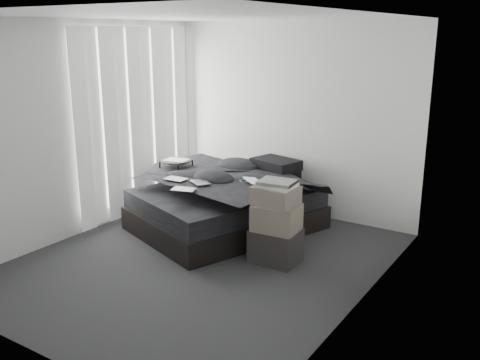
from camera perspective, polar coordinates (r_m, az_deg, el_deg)
The scene contains 25 objects.
floor at distance 5.99m, azimuth -4.21°, elevation -8.67°, with size 3.60×4.20×0.01m, color #2B2B2D.
ceiling at distance 5.47m, azimuth -4.77°, elevation 17.06°, with size 3.60×4.20×0.01m, color white.
wall_back at distance 7.33m, azimuth 5.56°, elevation 6.43°, with size 3.60×0.01×2.60m, color silver.
wall_front at distance 4.17m, azimuth -22.22°, elevation -1.64°, with size 3.60×0.01×2.60m, color silver.
wall_left at distance 6.81m, azimuth -16.67°, elevation 5.15°, with size 0.01×4.20×2.60m, color silver.
wall_right at distance 4.74m, azimuth 13.14°, elevation 1.09°, with size 0.01×4.20×2.60m, color silver.
window_left at distance 7.39m, azimuth -11.31°, elevation 6.67°, with size 0.02×2.00×2.30m, color white.
curtain_left at distance 7.37m, azimuth -11.00°, elevation 6.10°, with size 0.06×2.12×2.48m, color white.
bed at distance 6.89m, azimuth -1.49°, elevation -4.00°, with size 1.63×2.15×0.29m, color black.
mattress at distance 6.81m, azimuth -1.51°, elevation -1.93°, with size 1.57×2.09×0.23m, color black.
duvet at distance 6.71m, azimuth -1.88°, elevation -0.06°, with size 1.59×1.84×0.25m, color black.
pillow_lower at distance 7.30m, azimuth 3.57°, elevation 0.77°, with size 0.65×0.44×0.15m, color black.
pillow_upper at distance 7.20m, azimuth 3.84°, elevation 1.71°, with size 0.61×0.42×0.14m, color black.
laptop at distance 6.43m, azimuth 0.92°, elevation 0.53°, with size 0.34×0.22×0.03m, color silver.
comic_a at distance 6.62m, azimuth -6.89°, elevation 0.77°, with size 0.27×0.18×0.01m, color black.
comic_b at distance 6.44m, azimuth -4.28°, elevation 0.48°, with size 0.27×0.18×0.01m, color black.
comic_c at distance 6.17m, azimuth -6.03°, elevation -0.18°, with size 0.27×0.18×0.01m, color black.
side_stand at distance 7.41m, azimuth -6.75°, elevation -0.80°, with size 0.41×0.41×0.76m, color black.
papers at distance 7.30m, azimuth -6.83°, elevation 2.10°, with size 0.29×0.22×0.02m, color white.
floor_books at distance 7.34m, azimuth -10.55°, elevation -3.68°, with size 0.13×0.19×0.13m, color black.
box_lower at distance 5.92m, azimuth 3.81°, elevation -6.98°, with size 0.51×0.40×0.37m, color black.
box_mid at distance 5.79m, azimuth 3.92°, elevation -4.01°, with size 0.47×0.37×0.29m, color #685E52.
box_upper at distance 5.73m, azimuth 3.82°, elevation -1.66°, with size 0.45×0.36×0.20m, color #685E52.
art_book_white at distance 5.69m, azimuth 3.94°, elevation -0.54°, with size 0.38×0.31×0.04m, color silver.
art_book_snake at distance 5.67m, azimuth 3.99°, elevation -0.23°, with size 0.37×0.30×0.04m, color silver.
Camera 1 is at (3.32, -4.34, 2.44)m, focal length 40.00 mm.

